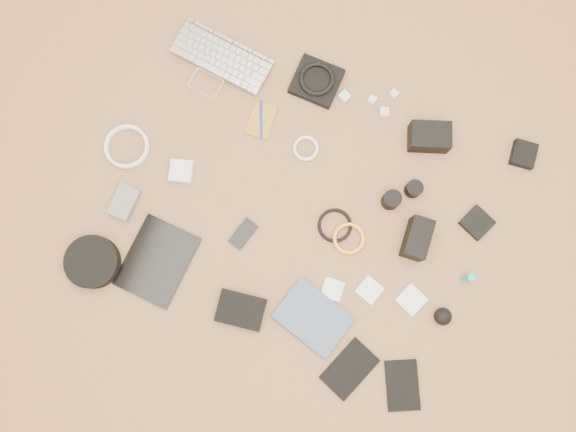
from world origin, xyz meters
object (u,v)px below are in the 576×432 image
at_px(laptop, 215,69).
at_px(phone, 243,234).
at_px(dslr_camera, 429,137).
at_px(paperback, 297,338).
at_px(tablet, 157,261).
at_px(headphone_case, 93,262).

relative_size(laptop, phone, 3.43).
bearing_deg(dslr_camera, phone, -150.10).
distance_m(phone, paperback, 0.40).
distance_m(laptop, tablet, 0.72).
bearing_deg(phone, dslr_camera, 64.81).
distance_m(laptop, paperback, 0.99).
bearing_deg(laptop, dslr_camera, 9.24).
bearing_deg(headphone_case, tablet, 22.88).
height_order(dslr_camera, phone, dslr_camera).
relative_size(laptop, paperback, 1.58).
xyz_separation_m(dslr_camera, phone, (-0.48, -0.55, -0.04)).
bearing_deg(laptop, headphone_case, -91.76).
bearing_deg(paperback, dslr_camera, 4.05).
distance_m(dslr_camera, phone, 0.73).
relative_size(laptop, tablet, 1.34).
relative_size(dslr_camera, phone, 1.32).
relative_size(dslr_camera, tablet, 0.51).
relative_size(tablet, paperback, 1.18).
height_order(dslr_camera, paperback, dslr_camera).
xyz_separation_m(dslr_camera, headphone_case, (-0.91, -0.83, -0.01)).
bearing_deg(tablet, dslr_camera, 49.80).
bearing_deg(phone, paperback, -24.87).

